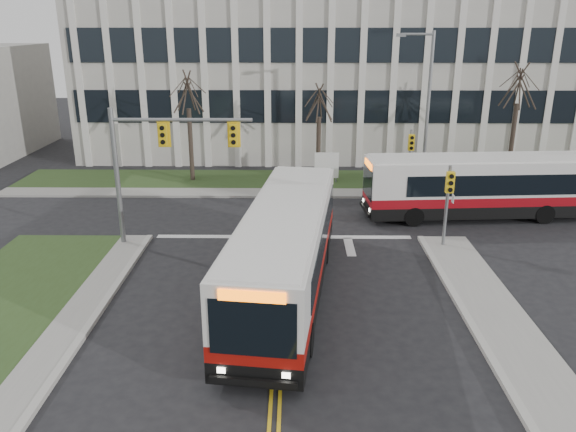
{
  "coord_description": "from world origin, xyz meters",
  "views": [
    {
      "loc": [
        0.48,
        -16.55,
        9.59
      ],
      "look_at": [
        0.23,
        5.46,
        2.0
      ],
      "focal_mm": 35.0,
      "sensor_mm": 36.0,
      "label": 1
    }
  ],
  "objects_px": {
    "streetlight": "(425,103)",
    "bus_cross": "(481,188)",
    "directory_sign": "(327,166)",
    "bus_main": "(286,253)"
  },
  "relations": [
    {
      "from": "streetlight",
      "to": "directory_sign",
      "type": "xyz_separation_m",
      "value": [
        -5.53,
        1.3,
        -4.02
      ]
    },
    {
      "from": "streetlight",
      "to": "bus_cross",
      "type": "relative_size",
      "value": 0.78
    },
    {
      "from": "streetlight",
      "to": "bus_main",
      "type": "bearing_deg",
      "value": -119.46
    },
    {
      "from": "directory_sign",
      "to": "bus_cross",
      "type": "bearing_deg",
      "value": -39.59
    },
    {
      "from": "streetlight",
      "to": "bus_cross",
      "type": "distance_m",
      "value": 6.48
    },
    {
      "from": "streetlight",
      "to": "bus_main",
      "type": "xyz_separation_m",
      "value": [
        -7.84,
        -13.88,
        -3.54
      ]
    },
    {
      "from": "directory_sign",
      "to": "bus_cross",
      "type": "xyz_separation_m",
      "value": [
        7.58,
        -6.27,
        0.4
      ]
    },
    {
      "from": "directory_sign",
      "to": "bus_main",
      "type": "height_order",
      "value": "bus_main"
    },
    {
      "from": "directory_sign",
      "to": "bus_main",
      "type": "distance_m",
      "value": 15.37
    },
    {
      "from": "streetlight",
      "to": "directory_sign",
      "type": "relative_size",
      "value": 4.6
    }
  ]
}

